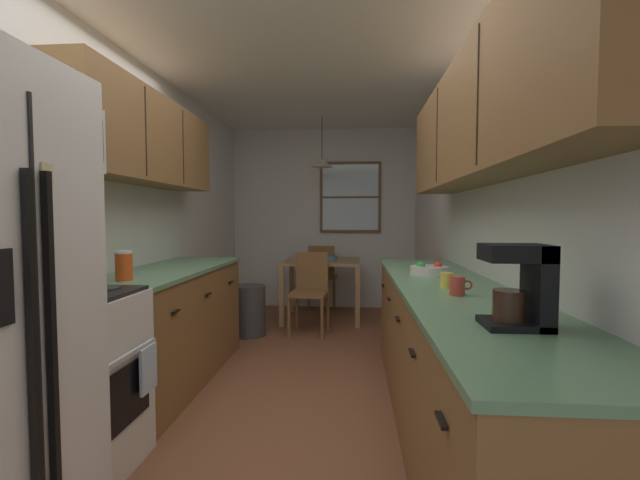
{
  "coord_description": "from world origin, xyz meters",
  "views": [
    {
      "loc": [
        0.43,
        -2.42,
        1.29
      ],
      "look_at": [
        0.12,
        1.45,
        1.09
      ],
      "focal_mm": 23.6,
      "sensor_mm": 36.0,
      "label": 1
    }
  ],
  "objects_px": {
    "mug_by_coffeemaker": "(447,280)",
    "mug_spare": "(458,286)",
    "dining_chair_near": "(310,288)",
    "coffee_maker": "(523,284)",
    "trash_bin": "(250,310)",
    "stove_range": "(65,383)",
    "dining_table": "(322,269)",
    "storage_canister": "(124,266)",
    "microwave_over_range": "(35,133)",
    "fruit_bowl": "(429,270)",
    "dining_chair_far": "(323,273)",
    "table_serving_bowl": "(329,259)"
  },
  "relations": [
    {
      "from": "dining_chair_near",
      "to": "coffee_maker",
      "type": "bearing_deg",
      "value": -70.84
    },
    {
      "from": "dining_chair_far",
      "to": "mug_by_coffeemaker",
      "type": "bearing_deg",
      "value": -74.88
    },
    {
      "from": "dining_table",
      "to": "storage_canister",
      "type": "height_order",
      "value": "storage_canister"
    },
    {
      "from": "coffee_maker",
      "to": "table_serving_bowl",
      "type": "xyz_separation_m",
      "value": [
        -0.91,
        3.69,
        -0.28
      ]
    },
    {
      "from": "microwave_over_range",
      "to": "mug_by_coffeemaker",
      "type": "height_order",
      "value": "microwave_over_range"
    },
    {
      "from": "dining_chair_far",
      "to": "table_serving_bowl",
      "type": "distance_m",
      "value": 0.77
    },
    {
      "from": "storage_canister",
      "to": "fruit_bowl",
      "type": "bearing_deg",
      "value": 11.81
    },
    {
      "from": "stove_range",
      "to": "trash_bin",
      "type": "bearing_deg",
      "value": 83.4
    },
    {
      "from": "mug_spare",
      "to": "microwave_over_range",
      "type": "bearing_deg",
      "value": -173.86
    },
    {
      "from": "storage_canister",
      "to": "table_serving_bowl",
      "type": "height_order",
      "value": "storage_canister"
    },
    {
      "from": "dining_table",
      "to": "mug_by_coffeemaker",
      "type": "height_order",
      "value": "mug_by_coffeemaker"
    },
    {
      "from": "stove_range",
      "to": "mug_by_coffeemaker",
      "type": "bearing_deg",
      "value": 12.74
    },
    {
      "from": "dining_table",
      "to": "table_serving_bowl",
      "type": "relative_size",
      "value": 4.52
    },
    {
      "from": "stove_range",
      "to": "table_serving_bowl",
      "type": "relative_size",
      "value": 5.2
    },
    {
      "from": "trash_bin",
      "to": "mug_by_coffeemaker",
      "type": "bearing_deg",
      "value": -51.84
    },
    {
      "from": "stove_range",
      "to": "mug_by_coffeemaker",
      "type": "height_order",
      "value": "stove_range"
    },
    {
      "from": "dining_chair_near",
      "to": "coffee_maker",
      "type": "distance_m",
      "value": 3.35
    },
    {
      "from": "table_serving_bowl",
      "to": "microwave_over_range",
      "type": "bearing_deg",
      "value": -110.51
    },
    {
      "from": "dining_table",
      "to": "trash_bin",
      "type": "distance_m",
      "value": 1.15
    },
    {
      "from": "dining_chair_near",
      "to": "mug_by_coffeemaker",
      "type": "bearing_deg",
      "value": -66.24
    },
    {
      "from": "stove_range",
      "to": "microwave_over_range",
      "type": "bearing_deg",
      "value": 179.97
    },
    {
      "from": "trash_bin",
      "to": "storage_canister",
      "type": "height_order",
      "value": "storage_canister"
    },
    {
      "from": "storage_canister",
      "to": "fruit_bowl",
      "type": "distance_m",
      "value": 1.99
    },
    {
      "from": "dining_table",
      "to": "table_serving_bowl",
      "type": "xyz_separation_m",
      "value": [
        0.09,
        -0.07,
        0.14
      ]
    },
    {
      "from": "mug_by_coffeemaker",
      "to": "fruit_bowl",
      "type": "bearing_deg",
      "value": 90.39
    },
    {
      "from": "stove_range",
      "to": "dining_chair_near",
      "type": "xyz_separation_m",
      "value": [
        0.94,
        2.72,
        0.03
      ]
    },
    {
      "from": "microwave_over_range",
      "to": "fruit_bowl",
      "type": "bearing_deg",
      "value": 25.4
    },
    {
      "from": "coffee_maker",
      "to": "storage_canister",
      "type": "bearing_deg",
      "value": 154.48
    },
    {
      "from": "dining_table",
      "to": "fruit_bowl",
      "type": "relative_size",
      "value": 3.73
    },
    {
      "from": "mug_by_coffeemaker",
      "to": "coffee_maker",
      "type": "bearing_deg",
      "value": -84.5
    },
    {
      "from": "mug_by_coffeemaker",
      "to": "mug_spare",
      "type": "distance_m",
      "value": 0.22
    },
    {
      "from": "dining_chair_near",
      "to": "coffee_maker",
      "type": "height_order",
      "value": "coffee_maker"
    },
    {
      "from": "trash_bin",
      "to": "coffee_maker",
      "type": "relative_size",
      "value": 1.85
    },
    {
      "from": "microwave_over_range",
      "to": "dining_chair_near",
      "type": "distance_m",
      "value": 3.16
    },
    {
      "from": "dining_chair_near",
      "to": "mug_by_coffeemaker",
      "type": "xyz_separation_m",
      "value": [
        1.0,
        -2.28,
        0.44
      ]
    },
    {
      "from": "coffee_maker",
      "to": "table_serving_bowl",
      "type": "height_order",
      "value": "coffee_maker"
    },
    {
      "from": "fruit_bowl",
      "to": "mug_by_coffeemaker",
      "type": "bearing_deg",
      "value": -89.61
    },
    {
      "from": "stove_range",
      "to": "coffee_maker",
      "type": "bearing_deg",
      "value": -11.19
    },
    {
      "from": "dining_chair_near",
      "to": "table_serving_bowl",
      "type": "distance_m",
      "value": 0.65
    },
    {
      "from": "trash_bin",
      "to": "table_serving_bowl",
      "type": "relative_size",
      "value": 2.6
    },
    {
      "from": "trash_bin",
      "to": "fruit_bowl",
      "type": "relative_size",
      "value": 2.15
    },
    {
      "from": "dining_chair_near",
      "to": "dining_chair_far",
      "type": "relative_size",
      "value": 1.0
    },
    {
      "from": "stove_range",
      "to": "mug_spare",
      "type": "distance_m",
      "value": 2.02
    },
    {
      "from": "mug_by_coffeemaker",
      "to": "mug_spare",
      "type": "bearing_deg",
      "value": -88.67
    },
    {
      "from": "storage_canister",
      "to": "microwave_over_range",
      "type": "bearing_deg",
      "value": -100.73
    },
    {
      "from": "stove_range",
      "to": "fruit_bowl",
      "type": "relative_size",
      "value": 4.3
    },
    {
      "from": "trash_bin",
      "to": "mug_by_coffeemaker",
      "type": "distance_m",
      "value": 2.76
    },
    {
      "from": "dining_chair_near",
      "to": "trash_bin",
      "type": "bearing_deg",
      "value": -164.54
    },
    {
      "from": "microwave_over_range",
      "to": "dining_table",
      "type": "bearing_deg",
      "value": 71.23
    },
    {
      "from": "coffee_maker",
      "to": "fruit_bowl",
      "type": "relative_size",
      "value": 1.16
    }
  ]
}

